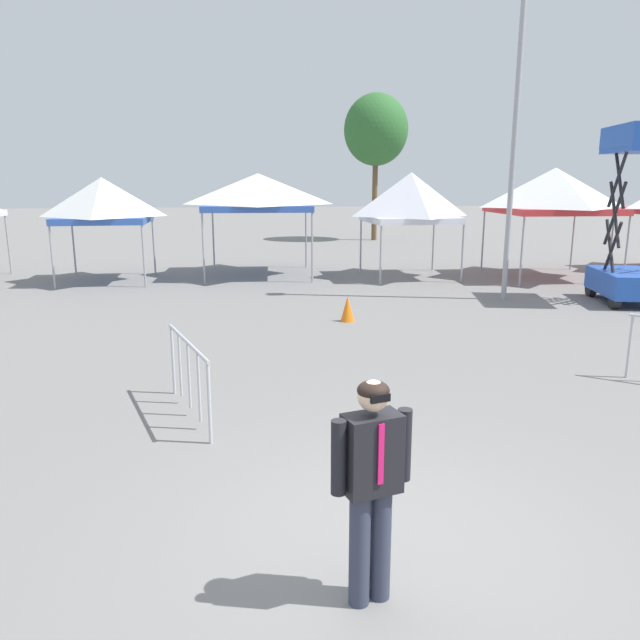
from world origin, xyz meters
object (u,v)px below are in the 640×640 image
Objects in this scene: scissor_lift at (630,252)px; tree_behind_tents_left at (376,130)px; canopy_tent_far_left at (103,200)px; canopy_tent_behind_right at (554,191)px; canopy_tent_behind_left at (258,192)px; light_pole_near_lift at (517,99)px; canopy_tent_center at (411,198)px; person_foreground at (372,477)px; traffic_cone_lot_center at (348,309)px; crowd_barrier_mid_lot at (188,363)px.

scissor_lift is 18.58m from tree_behind_tents_left.
canopy_tent_far_left is 0.90× the size of canopy_tent_behind_right.
light_pole_near_lift is at bearing -39.32° from canopy_tent_behind_left.
canopy_tent_behind_right is (4.60, -0.64, 0.22)m from canopy_tent_center.
canopy_tent_center is at bearing -97.45° from tree_behind_tents_left.
scissor_lift reaches higher than canopy_tent_behind_left.
canopy_tent_behind_right reaches higher than canopy_tent_center.
canopy_tent_behind_right is (14.35, -1.06, 0.28)m from canopy_tent_far_left.
scissor_lift is 0.60× the size of tree_behind_tents_left.
scissor_lift is (4.50, -5.00, -1.28)m from canopy_tent_center.
person_foreground is at bearing -121.81° from canopy_tent_behind_right.
scissor_lift is 4.94m from light_pole_near_lift.
traffic_cone_lot_center is (-7.66, -1.18, -1.04)m from scissor_lift.
tree_behind_tents_left is 12.96× the size of traffic_cone_lot_center.
light_pole_near_lift reaches higher than canopy_tent_behind_right.
canopy_tent_behind_left is 0.49× the size of tree_behind_tents_left.
light_pole_near_lift is at bearing -90.55° from tree_behind_tents_left.
tree_behind_tents_left is 20.35m from traffic_cone_lot_center.
scissor_lift reaches higher than traffic_cone_lot_center.
canopy_tent_far_left is 0.95× the size of canopy_tent_center.
canopy_tent_center is 13.29m from crowd_barrier_mid_lot.
crowd_barrier_mid_lot is 6.25m from traffic_cone_lot_center.
canopy_tent_behind_left is 5.04m from canopy_tent_center.
canopy_tent_far_left is 0.35× the size of light_pole_near_lift.
crowd_barrier_mid_lot is at bearing -136.47° from light_pole_near_lift.
canopy_tent_center is 5.84× the size of traffic_cone_lot_center.
canopy_tent_behind_left is 0.41× the size of light_pole_near_lift.
canopy_tent_behind_left is 13.74m from tree_behind_tents_left.
light_pole_near_lift is (11.27, -4.54, 2.61)m from canopy_tent_far_left.
person_foreground is 3.05× the size of traffic_cone_lot_center.
canopy_tent_far_left is at bearing 159.20° from scissor_lift.
scissor_lift is at bearing -20.80° from canopy_tent_far_left.
canopy_tent_behind_right is 9.86m from traffic_cone_lot_center.
person_foreground is at bearing -67.70° from crowd_barrier_mid_lot.
canopy_tent_behind_left is at bearing 146.90° from scissor_lift.
person_foreground is 9.53m from traffic_cone_lot_center.
crowd_barrier_mid_lot is at bearing -120.30° from traffic_cone_lot_center.
canopy_tent_far_left is 15.29m from scissor_lift.
crowd_barrier_mid_lot is (3.45, -11.97, -1.80)m from canopy_tent_far_left.
canopy_tent_center reaches higher than traffic_cone_lot_center.
scissor_lift is at bearing -91.23° from canopy_tent_behind_right.
traffic_cone_lot_center is (3.14, 5.38, -0.46)m from crowd_barrier_mid_lot.
tree_behind_tents_left reaches higher than person_foreground.
traffic_cone_lot_center is at bearing -104.28° from tree_behind_tents_left.
light_pole_near_lift reaches higher than canopy_tent_far_left.
light_pole_near_lift reaches higher than scissor_lift.
canopy_tent_behind_right is 6.21× the size of traffic_cone_lot_center.
canopy_tent_behind_right is 1.80× the size of crowd_barrier_mid_lot.
canopy_tent_far_left is at bearing 158.04° from light_pole_near_lift.
canopy_tent_behind_right is at bearing 48.55° from light_pole_near_lift.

